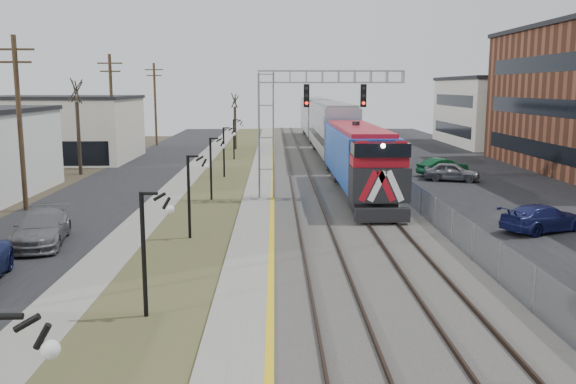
{
  "coord_description": "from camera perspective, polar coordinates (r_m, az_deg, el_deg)",
  "views": [
    {
      "loc": [
        0.04,
        -10.18,
        7.11
      ],
      "look_at": [
        0.61,
        15.99,
        2.6
      ],
      "focal_mm": 38.0,
      "sensor_mm": 36.0,
      "label": 1
    }
  ],
  "objects": [
    {
      "name": "street_west",
      "position": [
        47.17,
        -15.4,
        0.78
      ],
      "size": [
        7.0,
        120.0,
        0.04
      ],
      "primitive_type": "cube",
      "color": "black",
      "rests_on": "ground"
    },
    {
      "name": "sidewalk",
      "position": [
        46.27,
        -9.99,
        0.84
      ],
      "size": [
        2.0,
        120.0,
        0.08
      ],
      "primitive_type": "cube",
      "color": "gray",
      "rests_on": "ground"
    },
    {
      "name": "grass_median",
      "position": [
        45.91,
        -6.29,
        0.85
      ],
      "size": [
        4.0,
        120.0,
        0.06
      ],
      "primitive_type": "cube",
      "color": "#464C28",
      "rests_on": "ground"
    },
    {
      "name": "platform",
      "position": [
        45.73,
        -2.54,
        0.98
      ],
      "size": [
        2.0,
        120.0,
        0.24
      ],
      "primitive_type": "cube",
      "color": "gray",
      "rests_on": "ground"
    },
    {
      "name": "ballast_bed",
      "position": [
        45.89,
        3.71,
        0.97
      ],
      "size": [
        8.0,
        120.0,
        0.2
      ],
      "primitive_type": "cube",
      "color": "#595651",
      "rests_on": "ground"
    },
    {
      "name": "parking_lot",
      "position": [
        48.44,
        18.0,
        0.88
      ],
      "size": [
        16.0,
        120.0,
        0.04
      ],
      "primitive_type": "cube",
      "color": "black",
      "rests_on": "ground"
    },
    {
      "name": "platform_edge",
      "position": [
        45.7,
        -1.44,
        1.13
      ],
      "size": [
        0.24,
        120.0,
        0.01
      ],
      "primitive_type": "cube",
      "color": "gold",
      "rests_on": "platform"
    },
    {
      "name": "track_near",
      "position": [
        45.74,
        1.22,
        1.18
      ],
      "size": [
        1.58,
        120.0,
        0.15
      ],
      "color": "#2D2119",
      "rests_on": "ballast_bed"
    },
    {
      "name": "track_far",
      "position": [
        46.02,
        5.58,
        1.19
      ],
      "size": [
        1.58,
        120.0,
        0.15
      ],
      "color": "#2D2119",
      "rests_on": "ballast_bed"
    },
    {
      "name": "train",
      "position": [
        63.5,
        3.7,
        5.94
      ],
      "size": [
        3.0,
        63.05,
        5.33
      ],
      "color": "#1646B5",
      "rests_on": "ground"
    },
    {
      "name": "signal_gantry",
      "position": [
        38.22,
        0.52,
        7.49
      ],
      "size": [
        9.0,
        1.07,
        8.15
      ],
      "color": "gray",
      "rests_on": "ground"
    },
    {
      "name": "lampposts",
      "position": [
        29.2,
        -9.18,
        -0.43
      ],
      "size": [
        0.14,
        62.14,
        4.0
      ],
      "color": "black",
      "rests_on": "ground"
    },
    {
      "name": "utility_poles",
      "position": [
        38.12,
        -23.8,
        5.78
      ],
      "size": [
        0.28,
        80.28,
        10.0
      ],
      "color": "#4C3823",
      "rests_on": "ground"
    },
    {
      "name": "fence",
      "position": [
        46.34,
        8.91,
        1.83
      ],
      "size": [
        0.04,
        120.0,
        1.6
      ],
      "primitive_type": "cube",
      "color": "gray",
      "rests_on": "ground"
    },
    {
      "name": "bare_trees",
      "position": [
        50.9,
        -15.75,
        4.44
      ],
      "size": [
        12.3,
        42.3,
        5.95
      ],
      "color": "#382D23",
      "rests_on": "ground"
    },
    {
      "name": "car_lot_d",
      "position": [
        32.78,
        22.74,
        -2.32
      ],
      "size": [
        5.0,
        3.61,
        1.35
      ],
      "primitive_type": "imported",
      "rotation": [
        0.0,
        0.0,
        1.99
      ],
      "color": "#161A4E",
      "rests_on": "ground"
    },
    {
      "name": "car_lot_e",
      "position": [
        48.19,
        15.08,
        1.8
      ],
      "size": [
        4.47,
        2.97,
        1.41
      ],
      "primitive_type": "imported",
      "rotation": [
        0.0,
        0.0,
        1.23
      ],
      "color": "slate",
      "rests_on": "ground"
    },
    {
      "name": "car_lot_f",
      "position": [
        50.92,
        14.27,
        2.25
      ],
      "size": [
        4.5,
        3.15,
        1.41
      ],
      "primitive_type": "imported",
      "rotation": [
        0.0,
        0.0,
        2.01
      ],
      "color": "#0E4825",
      "rests_on": "ground"
    },
    {
      "name": "car_street_b",
      "position": [
        29.93,
        -22.08,
        -3.22
      ],
      "size": [
        3.0,
        5.47,
        1.5
      ],
      "primitive_type": "imported",
      "rotation": [
        0.0,
        0.0,
        0.18
      ],
      "color": "slate",
      "rests_on": "ground"
    }
  ]
}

